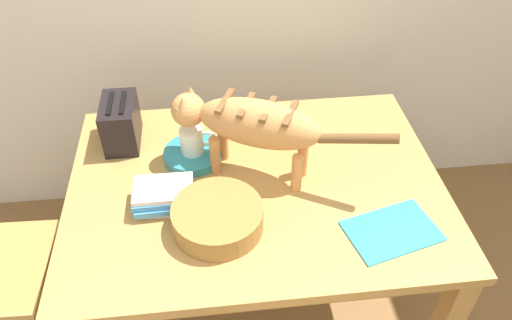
{
  "coord_description": "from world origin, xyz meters",
  "views": [
    {
      "loc": [
        -0.04,
        0.21,
        1.9
      ],
      "look_at": [
        0.09,
        1.42,
        0.83
      ],
      "focal_mm": 34.75,
      "sensor_mm": 36.0,
      "label": 1
    }
  ],
  "objects_px": {
    "dining_table": "(256,200)",
    "book_stack": "(164,196)",
    "cat": "(251,124)",
    "magazine": "(392,231)",
    "wicker_basket": "(218,217)",
    "saucer_bowl": "(193,155)",
    "coffee_mug": "(193,140)",
    "toaster": "(121,123)"
  },
  "relations": [
    {
      "from": "cat",
      "to": "toaster",
      "type": "xyz_separation_m",
      "value": [
        -0.45,
        0.22,
        -0.12
      ]
    },
    {
      "from": "magazine",
      "to": "wicker_basket",
      "type": "xyz_separation_m",
      "value": [
        -0.53,
        0.08,
        0.04
      ]
    },
    {
      "from": "magazine",
      "to": "wicker_basket",
      "type": "height_order",
      "value": "wicker_basket"
    },
    {
      "from": "dining_table",
      "to": "book_stack",
      "type": "distance_m",
      "value": 0.34
    },
    {
      "from": "dining_table",
      "to": "magazine",
      "type": "xyz_separation_m",
      "value": [
        0.39,
        -0.26,
        0.09
      ]
    },
    {
      "from": "saucer_bowl",
      "to": "toaster",
      "type": "height_order",
      "value": "toaster"
    },
    {
      "from": "dining_table",
      "to": "saucer_bowl",
      "type": "distance_m",
      "value": 0.28
    },
    {
      "from": "magazine",
      "to": "toaster",
      "type": "bearing_deg",
      "value": 133.07
    },
    {
      "from": "cat",
      "to": "coffee_mug",
      "type": "relative_size",
      "value": 5.46
    },
    {
      "from": "saucer_bowl",
      "to": "magazine",
      "type": "xyz_separation_m",
      "value": [
        0.6,
        -0.41,
        -0.01
      ]
    },
    {
      "from": "coffee_mug",
      "to": "dining_table",
      "type": "bearing_deg",
      "value": -35.79
    },
    {
      "from": "cat",
      "to": "magazine",
      "type": "relative_size",
      "value": 2.5
    },
    {
      "from": "book_stack",
      "to": "wicker_basket",
      "type": "bearing_deg",
      "value": -34.22
    },
    {
      "from": "wicker_basket",
      "to": "toaster",
      "type": "bearing_deg",
      "value": 125.2
    },
    {
      "from": "saucer_bowl",
      "to": "magazine",
      "type": "distance_m",
      "value": 0.73
    },
    {
      "from": "cat",
      "to": "book_stack",
      "type": "bearing_deg",
      "value": 138.4
    },
    {
      "from": "wicker_basket",
      "to": "book_stack",
      "type": "bearing_deg",
      "value": 145.78
    },
    {
      "from": "coffee_mug",
      "to": "magazine",
      "type": "relative_size",
      "value": 0.46
    },
    {
      "from": "cat",
      "to": "magazine",
      "type": "bearing_deg",
      "value": -104.62
    },
    {
      "from": "saucer_bowl",
      "to": "toaster",
      "type": "relative_size",
      "value": 1.04
    },
    {
      "from": "cat",
      "to": "coffee_mug",
      "type": "xyz_separation_m",
      "value": [
        -0.19,
        0.09,
        -0.12
      ]
    },
    {
      "from": "magazine",
      "to": "cat",
      "type": "bearing_deg",
      "value": 126.51
    },
    {
      "from": "wicker_basket",
      "to": "dining_table",
      "type": "bearing_deg",
      "value": 53.05
    },
    {
      "from": "dining_table",
      "to": "toaster",
      "type": "bearing_deg",
      "value": 149.3
    },
    {
      "from": "coffee_mug",
      "to": "toaster",
      "type": "height_order",
      "value": "toaster"
    },
    {
      "from": "dining_table",
      "to": "magazine",
      "type": "height_order",
      "value": "magazine"
    },
    {
      "from": "coffee_mug",
      "to": "toaster",
      "type": "distance_m",
      "value": 0.29
    },
    {
      "from": "dining_table",
      "to": "book_stack",
      "type": "bearing_deg",
      "value": -166.51
    },
    {
      "from": "dining_table",
      "to": "coffee_mug",
      "type": "relative_size",
      "value": 10.06
    },
    {
      "from": "toaster",
      "to": "wicker_basket",
      "type": "bearing_deg",
      "value": -54.8
    },
    {
      "from": "coffee_mug",
      "to": "book_stack",
      "type": "xyz_separation_m",
      "value": [
        -0.1,
        -0.22,
        -0.04
      ]
    },
    {
      "from": "dining_table",
      "to": "book_stack",
      "type": "relative_size",
      "value": 6.36
    },
    {
      "from": "dining_table",
      "to": "cat",
      "type": "relative_size",
      "value": 1.84
    },
    {
      "from": "wicker_basket",
      "to": "toaster",
      "type": "distance_m",
      "value": 0.56
    },
    {
      "from": "dining_table",
      "to": "coffee_mug",
      "type": "xyz_separation_m",
      "value": [
        -0.21,
        0.15,
        0.17
      ]
    },
    {
      "from": "magazine",
      "to": "dining_table",
      "type": "bearing_deg",
      "value": 131.25
    },
    {
      "from": "cat",
      "to": "toaster",
      "type": "distance_m",
      "value": 0.52
    },
    {
      "from": "cat",
      "to": "toaster",
      "type": "relative_size",
      "value": 3.43
    },
    {
      "from": "dining_table",
      "to": "coffee_mug",
      "type": "height_order",
      "value": "coffee_mug"
    },
    {
      "from": "magazine",
      "to": "wicker_basket",
      "type": "bearing_deg",
      "value": 156.76
    },
    {
      "from": "saucer_bowl",
      "to": "coffee_mug",
      "type": "xyz_separation_m",
      "value": [
        0.0,
        0.0,
        0.06
      ]
    },
    {
      "from": "magazine",
      "to": "toaster",
      "type": "relative_size",
      "value": 1.37
    }
  ]
}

